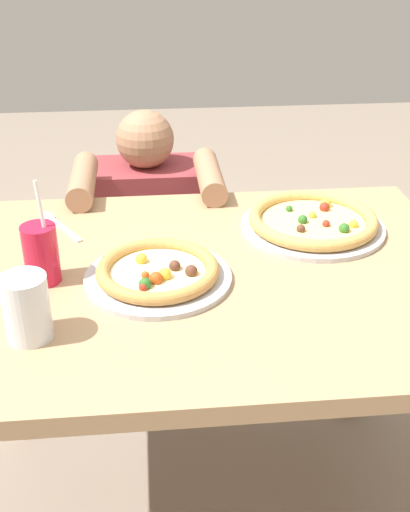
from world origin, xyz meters
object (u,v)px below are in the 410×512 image
object	(u,v)px
drink_cup_colored	(41,254)
water_cup_clear	(26,307)
diner_seated	(151,259)
pizza_near	(158,273)
fork	(59,225)
pizza_far	(313,222)

from	to	relation	value
drink_cup_colored	water_cup_clear	xyz separation A→B (m)	(-0.00, -0.20, -0.00)
diner_seated	pizza_near	bearing A→B (deg)	-88.81
drink_cup_colored	fork	distance (m)	0.27
drink_cup_colored	pizza_near	bearing A→B (deg)	-5.56
drink_cup_colored	water_cup_clear	size ratio (longest dim) A/B	1.79
pizza_near	drink_cup_colored	world-z (taller)	drink_cup_colored
diner_seated	water_cup_clear	bearing A→B (deg)	-104.00
water_cup_clear	fork	bearing A→B (deg)	89.68
fork	diner_seated	distance (m)	0.59
pizza_near	fork	xyz separation A→B (m)	(-0.24, 0.29, -0.02)
pizza_far	fork	bearing A→B (deg)	172.68
pizza_near	diner_seated	distance (m)	0.80
drink_cup_colored	diner_seated	size ratio (longest dim) A/B	0.25
pizza_near	drink_cup_colored	xyz separation A→B (m)	(-0.24, 0.02, 0.05)
water_cup_clear	diner_seated	xyz separation A→B (m)	(0.22, 0.90, -0.41)
pizza_near	drink_cup_colored	bearing A→B (deg)	174.44
pizza_far	water_cup_clear	world-z (taller)	water_cup_clear
pizza_far	diner_seated	xyz separation A→B (m)	(-0.40, 0.51, -0.36)
pizza_far	drink_cup_colored	size ratio (longest dim) A/B	1.56
drink_cup_colored	fork	xyz separation A→B (m)	(0.00, 0.27, -0.06)
pizza_far	water_cup_clear	xyz separation A→B (m)	(-0.62, -0.39, 0.04)
diner_seated	pizza_far	bearing A→B (deg)	-51.93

